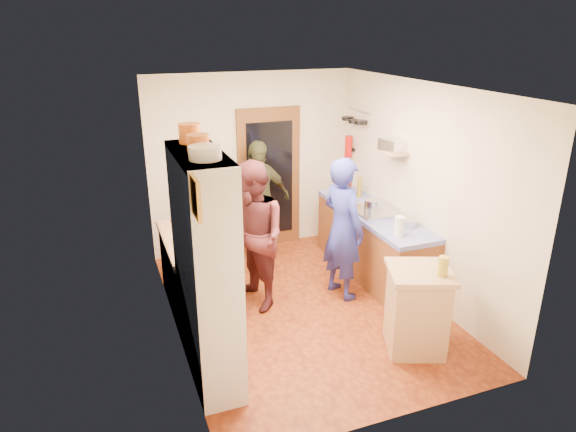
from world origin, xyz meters
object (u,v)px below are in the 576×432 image
island_base (416,312)px  person_back (258,201)px  right_counter_base (372,245)px  person_hob (346,229)px  hutch_body (206,270)px  person_left (253,235)px

island_base → person_back: bearing=106.6°
right_counter_base → person_hob: person_hob is taller
hutch_body → person_hob: (1.91, 0.93, -0.22)m
person_left → person_back: (0.46, 1.26, -0.03)m
person_hob → person_back: person_hob is taller
right_counter_base → person_left: bearing=-174.0°
right_counter_base → person_back: size_ratio=1.28×
person_hob → person_back: bearing=9.5°
island_base → person_left: (-1.28, 1.49, 0.46)m
right_counter_base → person_hob: bearing=-148.1°
person_hob → person_left: 1.13m
person_back → right_counter_base: bearing=-49.2°
hutch_body → person_left: 1.39m
person_hob → person_left: size_ratio=0.99×
hutch_body → person_hob: bearing=26.0°
person_back → hutch_body: bearing=-126.1°
person_hob → person_left: (-1.12, 0.19, 0.01)m
person_left → island_base: bearing=27.1°
right_counter_base → person_back: person_back is taller
island_base → person_hob: size_ratio=0.49×
person_hob → person_back: size_ratio=1.02×
person_hob → hutch_body: bearing=101.1°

